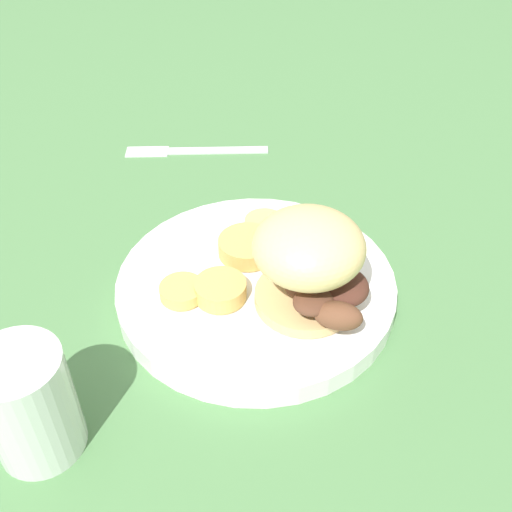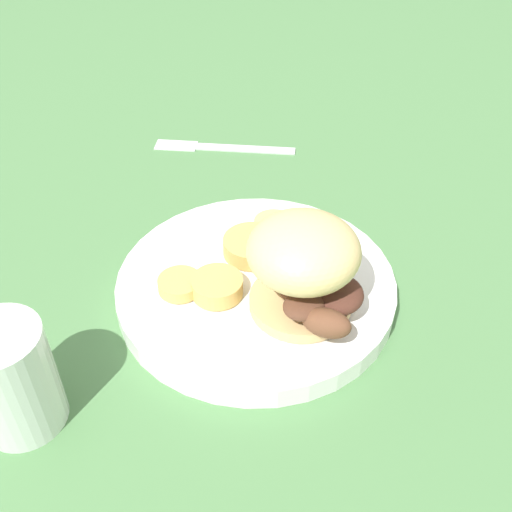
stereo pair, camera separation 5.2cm
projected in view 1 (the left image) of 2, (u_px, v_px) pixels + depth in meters
ground_plane at (256, 295)px, 0.55m from camera, size 4.00×4.00×0.00m
dinner_plate at (256, 285)px, 0.55m from camera, size 0.25×0.25×0.02m
sandwich at (312, 261)px, 0.48m from camera, size 0.10×0.10×0.09m
potato_round_0 at (182, 291)px, 0.52m from camera, size 0.04×0.04×0.01m
potato_round_1 at (220, 290)px, 0.51m from camera, size 0.04×0.04×0.02m
potato_round_2 at (265, 224)px, 0.59m from camera, size 0.04×0.04×0.01m
potato_round_3 at (247, 247)px, 0.56m from camera, size 0.05×0.05×0.02m
fork at (194, 150)px, 0.75m from camera, size 0.18×0.03×0.00m
drinking_glass at (29, 405)px, 0.41m from camera, size 0.06×0.06×0.09m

